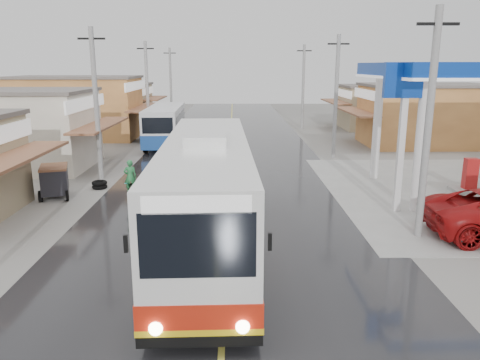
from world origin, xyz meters
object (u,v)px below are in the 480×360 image
at_px(coach_bus, 207,193).
at_px(tyre_stack, 100,185).
at_px(second_bus, 165,125).
at_px(tricycle_near, 54,180).
at_px(cyclist, 132,187).

relative_size(coach_bus, tyre_stack, 16.87).
relative_size(second_bus, tricycle_near, 4.28).
height_order(coach_bus, cyclist, coach_bus).
bearing_deg(second_bus, tyre_stack, -98.26).
distance_m(second_bus, tyre_stack, 13.18).
xyz_separation_m(second_bus, cyclist, (0.58, -15.15, -0.97)).
bearing_deg(cyclist, second_bus, 79.82).
height_order(coach_bus, tyre_stack, coach_bus).
distance_m(cyclist, tricycle_near, 3.76).
height_order(second_bus, cyclist, second_bus).
bearing_deg(second_bus, cyclist, -89.41).
relative_size(second_bus, tyre_stack, 11.78).
height_order(coach_bus, tricycle_near, coach_bus).
bearing_deg(cyclist, tricycle_near, 159.77).
height_order(second_bus, tyre_stack, second_bus).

